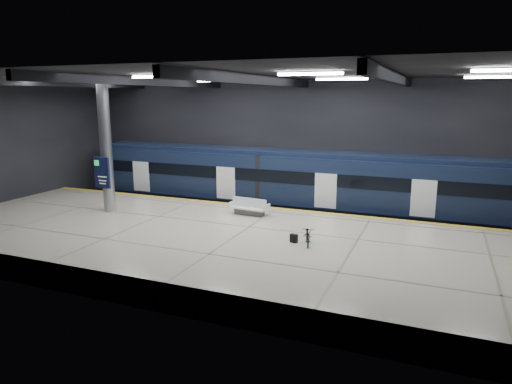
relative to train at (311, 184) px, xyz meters
The scene contains 10 objects.
ground 5.98m from the train, 101.59° to the right, with size 30.00×30.00×0.00m, color black.
room_shell 6.70m from the train, 101.61° to the right, with size 30.10×16.10×8.05m.
platform 8.21m from the train, 98.02° to the right, with size 30.00×11.00×1.10m, color beige.
safety_strip 3.12m from the train, 112.31° to the right, with size 30.00×0.40×0.01m, color gold.
rails 2.28m from the train, behind, with size 30.00×1.52×0.16m.
train is the anchor object (origin of this frame).
bench 4.96m from the train, 113.68° to the right, with size 2.04×1.01×0.87m.
bicycle 8.22m from the train, 75.32° to the right, with size 0.52×1.48×0.78m, color #99999E.
pannier_bag 8.10m from the train, 79.45° to the right, with size 0.30×0.18×0.35m, color black.
info_column 11.47m from the train, 144.44° to the right, with size 0.90×0.78×6.90m.
Camera 1 is at (7.96, -19.73, 7.04)m, focal length 32.00 mm.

